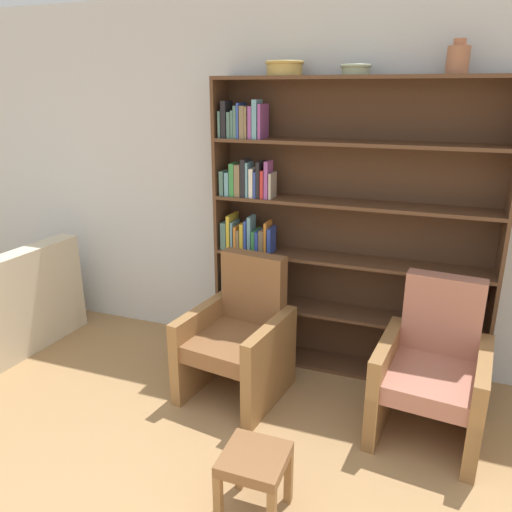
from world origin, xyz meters
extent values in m
cube|color=silver|center=(0.00, 2.62, 1.38)|extent=(12.00, 0.06, 2.75)
cube|color=brown|center=(-0.87, 2.43, 1.09)|extent=(0.02, 0.30, 2.17)
cube|color=brown|center=(1.15, 2.43, 1.09)|extent=(0.02, 0.30, 2.17)
cube|color=brown|center=(0.14, 2.43, 2.16)|extent=(1.99, 0.30, 0.03)
cube|color=brown|center=(0.14, 2.43, 0.01)|extent=(1.99, 0.30, 0.03)
cube|color=#492F1E|center=(0.14, 2.57, 1.09)|extent=(1.99, 0.01, 2.17)
cube|color=#334CB2|center=(-0.82, 2.40, 0.12)|extent=(0.03, 0.19, 0.18)
cube|color=#B2A899|center=(-0.80, 2.37, 0.11)|extent=(0.02, 0.14, 0.17)
cube|color=#4C756B|center=(-0.76, 2.39, 0.14)|extent=(0.04, 0.19, 0.22)
cube|color=#4C756B|center=(-0.72, 2.37, 0.11)|extent=(0.03, 0.15, 0.17)
cube|color=#334CB2|center=(-0.68, 2.39, 0.16)|extent=(0.04, 0.18, 0.27)
cube|color=orange|center=(-0.64, 2.38, 0.14)|extent=(0.04, 0.16, 0.24)
cube|color=gold|center=(-0.60, 2.40, 0.15)|extent=(0.03, 0.20, 0.26)
cube|color=gold|center=(-0.57, 2.39, 0.16)|extent=(0.02, 0.19, 0.28)
cube|color=#994C99|center=(-0.54, 2.40, 0.15)|extent=(0.02, 0.20, 0.25)
cube|color=red|center=(-0.51, 2.37, 0.14)|extent=(0.03, 0.15, 0.23)
cube|color=brown|center=(0.14, 2.43, 0.46)|extent=(1.99, 0.30, 0.03)
cube|color=#669EB2|center=(-0.82, 2.39, 0.59)|extent=(0.03, 0.17, 0.22)
cube|color=#388C47|center=(-0.79, 2.37, 0.59)|extent=(0.02, 0.14, 0.22)
cube|color=#388C47|center=(-0.75, 2.37, 0.58)|extent=(0.03, 0.13, 0.21)
cube|color=#B2A899|center=(-0.71, 2.37, 0.61)|extent=(0.04, 0.13, 0.27)
cube|color=#4C756B|center=(-0.67, 2.39, 0.61)|extent=(0.02, 0.18, 0.28)
cube|color=orange|center=(-0.65, 2.39, 0.57)|extent=(0.02, 0.19, 0.19)
cube|color=#669EB2|center=(-0.62, 2.38, 0.56)|extent=(0.02, 0.15, 0.18)
cube|color=#334CB2|center=(-0.59, 2.37, 0.60)|extent=(0.03, 0.15, 0.26)
cube|color=black|center=(-0.55, 2.38, 0.58)|extent=(0.03, 0.16, 0.21)
cube|color=red|center=(-0.52, 2.38, 0.61)|extent=(0.02, 0.17, 0.27)
cube|color=black|center=(-0.49, 2.38, 0.58)|extent=(0.02, 0.16, 0.22)
cube|color=brown|center=(0.14, 2.43, 0.89)|extent=(1.99, 0.30, 0.02)
cube|color=#4C756B|center=(-0.82, 2.38, 1.01)|extent=(0.04, 0.15, 0.21)
cube|color=gold|center=(-0.77, 2.40, 1.03)|extent=(0.03, 0.20, 0.27)
cube|color=#669EB2|center=(-0.75, 2.38, 1.01)|extent=(0.02, 0.16, 0.22)
cube|color=orange|center=(-0.72, 2.38, 0.99)|extent=(0.02, 0.16, 0.19)
cube|color=#7F6B4C|center=(-0.70, 2.38, 0.98)|extent=(0.02, 0.17, 0.17)
cube|color=gold|center=(-0.66, 2.37, 1.01)|extent=(0.03, 0.14, 0.22)
cube|color=#334CB2|center=(-0.63, 2.40, 1.02)|extent=(0.02, 0.19, 0.24)
cube|color=#669EB2|center=(-0.60, 2.37, 1.04)|extent=(0.03, 0.13, 0.27)
cube|color=#388C47|center=(-0.57, 2.39, 0.98)|extent=(0.03, 0.18, 0.17)
cube|color=#334CB2|center=(-0.54, 2.37, 0.98)|extent=(0.03, 0.14, 0.17)
cube|color=#7F6B4C|center=(-0.51, 2.40, 0.99)|extent=(0.04, 0.19, 0.18)
cube|color=orange|center=(-0.47, 2.37, 1.02)|extent=(0.02, 0.15, 0.24)
cube|color=#334CB2|center=(-0.44, 2.37, 1.00)|extent=(0.03, 0.14, 0.20)
cube|color=brown|center=(0.14, 2.43, 1.31)|extent=(1.99, 0.30, 0.02)
cube|color=#4C756B|center=(-0.82, 2.36, 1.42)|extent=(0.03, 0.12, 0.18)
cube|color=#669EB2|center=(-0.78, 2.38, 1.41)|extent=(0.03, 0.17, 0.18)
cube|color=#388C47|center=(-0.74, 2.36, 1.45)|extent=(0.04, 0.12, 0.24)
cube|color=#7F6B4C|center=(-0.69, 2.40, 1.44)|extent=(0.04, 0.20, 0.24)
cube|color=black|center=(-0.65, 2.37, 1.46)|extent=(0.04, 0.13, 0.28)
cube|color=#669EB2|center=(-0.62, 2.37, 1.45)|extent=(0.02, 0.13, 0.26)
cube|color=white|center=(-0.59, 2.40, 1.43)|extent=(0.03, 0.19, 0.21)
cube|color=#334CB2|center=(-0.56, 2.38, 1.42)|extent=(0.02, 0.17, 0.19)
cube|color=black|center=(-0.53, 2.38, 1.46)|extent=(0.03, 0.16, 0.26)
cube|color=red|center=(-0.50, 2.38, 1.43)|extent=(0.02, 0.16, 0.20)
cube|color=#994C99|center=(-0.47, 2.36, 1.46)|extent=(0.03, 0.13, 0.27)
cube|color=#B2A899|center=(-0.44, 2.37, 1.42)|extent=(0.02, 0.14, 0.19)
cube|color=brown|center=(0.14, 2.43, 1.74)|extent=(1.99, 0.30, 0.02)
cube|color=#4C756B|center=(-0.83, 2.38, 1.84)|extent=(0.02, 0.16, 0.19)
cube|color=black|center=(-0.80, 2.37, 1.88)|extent=(0.04, 0.15, 0.26)
cube|color=#4C756B|center=(-0.76, 2.36, 1.84)|extent=(0.03, 0.13, 0.18)
cube|color=#4C756B|center=(-0.73, 2.38, 1.85)|extent=(0.02, 0.16, 0.19)
cube|color=#4C756B|center=(-0.71, 2.39, 1.86)|extent=(0.02, 0.18, 0.23)
cube|color=#334CB2|center=(-0.68, 2.39, 1.87)|extent=(0.02, 0.17, 0.25)
cube|color=#7F6B4C|center=(-0.65, 2.36, 1.86)|extent=(0.04, 0.12, 0.23)
cube|color=#7F6B4C|center=(-0.62, 2.38, 1.86)|extent=(0.02, 0.17, 0.22)
cube|color=#994C99|center=(-0.59, 2.36, 1.86)|extent=(0.03, 0.12, 0.22)
cube|color=#669EB2|center=(-0.56, 2.36, 1.88)|extent=(0.04, 0.13, 0.27)
cube|color=#994C99|center=(-0.52, 2.39, 1.87)|extent=(0.02, 0.19, 0.24)
cylinder|color=tan|center=(-0.38, 2.43, 2.22)|extent=(0.25, 0.25, 0.09)
torus|color=tan|center=(-0.38, 2.43, 2.26)|extent=(0.27, 0.27, 0.02)
cylinder|color=gray|center=(0.11, 2.43, 2.21)|extent=(0.18, 0.18, 0.06)
torus|color=gray|center=(0.11, 2.43, 2.23)|extent=(0.21, 0.21, 0.02)
cylinder|color=#A36647|center=(0.73, 2.43, 2.26)|extent=(0.14, 0.14, 0.16)
cylinder|color=#A36647|center=(0.73, 2.43, 2.36)|extent=(0.08, 0.08, 0.04)
cube|color=beige|center=(-2.66, 2.32, 0.28)|extent=(0.81, 0.17, 0.56)
cube|color=#5B4C75|center=(-2.51, 1.79, 0.58)|extent=(0.19, 0.37, 0.37)
cube|color=olive|center=(-0.28, 1.45, 0.19)|extent=(0.08, 0.08, 0.37)
cube|color=olive|center=(-0.84, 1.53, 0.19)|extent=(0.08, 0.08, 0.37)
cube|color=olive|center=(-0.19, 2.05, 0.19)|extent=(0.08, 0.08, 0.37)
cube|color=olive|center=(-0.75, 2.14, 0.19)|extent=(0.08, 0.08, 0.37)
cube|color=brown|center=(-0.51, 1.79, 0.40)|extent=(0.57, 0.70, 0.12)
cube|color=brown|center=(-0.47, 2.07, 0.71)|extent=(0.49, 0.19, 0.55)
cube|color=olive|center=(-0.24, 1.75, 0.31)|extent=(0.18, 0.68, 0.61)
cube|color=olive|center=(-0.79, 1.83, 0.31)|extent=(0.18, 0.68, 0.61)
cube|color=olive|center=(1.04, 1.46, 0.19)|extent=(0.08, 0.08, 0.37)
cube|color=olive|center=(0.47, 1.52, 0.19)|extent=(0.08, 0.08, 0.37)
cube|color=olive|center=(1.10, 2.07, 0.19)|extent=(0.08, 0.08, 0.37)
cube|color=olive|center=(0.54, 2.13, 0.19)|extent=(0.08, 0.08, 0.37)
cube|color=#B2705B|center=(0.79, 1.79, 0.40)|extent=(0.54, 0.69, 0.12)
cube|color=#B2705B|center=(0.82, 2.07, 0.71)|extent=(0.49, 0.17, 0.55)
cube|color=olive|center=(1.07, 1.76, 0.31)|extent=(0.15, 0.68, 0.61)
cube|color=olive|center=(0.51, 1.82, 0.31)|extent=(0.15, 0.68, 0.61)
cube|color=olive|center=(-0.15, 0.97, 0.16)|extent=(0.04, 0.04, 0.31)
cube|color=olive|center=(0.13, 0.97, 0.16)|extent=(0.04, 0.04, 0.31)
cube|color=olive|center=(-0.15, 0.69, 0.16)|extent=(0.04, 0.04, 0.31)
cube|color=brown|center=(-0.01, 0.83, 0.34)|extent=(0.32, 0.32, 0.06)
camera|label=1|loc=(0.70, -1.07, 2.09)|focal=35.00mm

